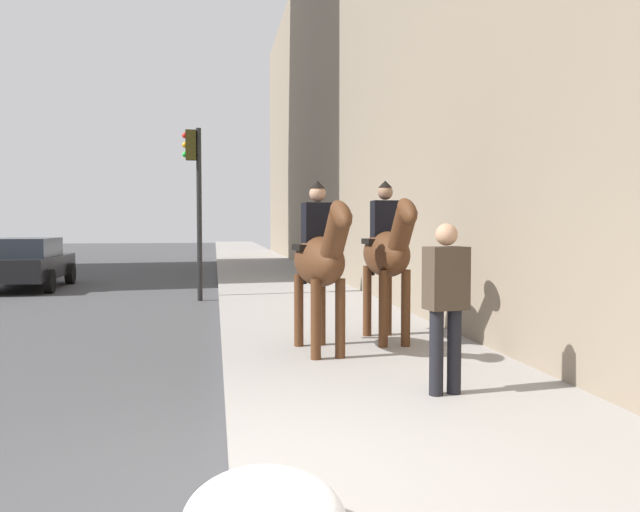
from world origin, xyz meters
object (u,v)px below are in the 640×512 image
(mounted_horse_far, at_px, (387,252))
(traffic_light_near_curb, at_px, (195,186))
(mounted_horse_near, at_px, (320,258))
(car_near_lane, at_px, (27,262))
(pedestrian_greeting, at_px, (446,297))

(mounted_horse_far, bearing_deg, traffic_light_near_curb, -156.25)
(mounted_horse_near, bearing_deg, traffic_light_near_curb, -171.72)
(mounted_horse_near, xyz_separation_m, traffic_light_near_curb, (7.04, 1.80, 1.35))
(mounted_horse_far, distance_m, car_near_lane, 12.59)
(mounted_horse_near, relative_size, traffic_light_near_curb, 0.56)
(car_near_lane, bearing_deg, traffic_light_near_curb, -127.81)
(mounted_horse_near, height_order, car_near_lane, mounted_horse_near)
(pedestrian_greeting, bearing_deg, mounted_horse_near, 12.94)
(traffic_light_near_curb, bearing_deg, car_near_lane, 53.15)
(mounted_horse_far, relative_size, traffic_light_near_curb, 0.57)
(traffic_light_near_curb, bearing_deg, mounted_horse_near, -165.67)
(mounted_horse_far, bearing_deg, mounted_horse_near, -60.55)
(mounted_horse_near, distance_m, traffic_light_near_curb, 7.39)
(mounted_horse_near, xyz_separation_m, car_near_lane, (10.60, 6.56, -0.61))
(mounted_horse_far, bearing_deg, pedestrian_greeting, -4.30)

